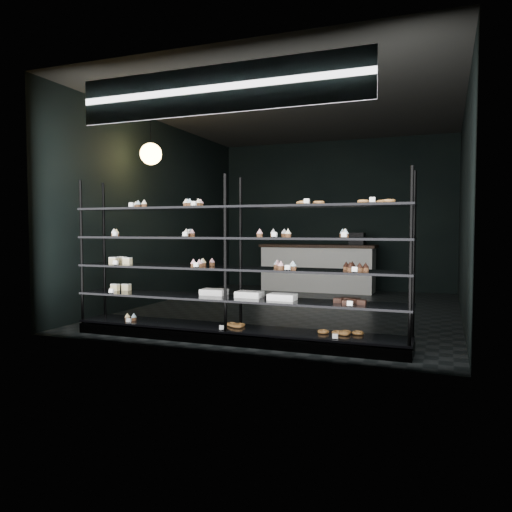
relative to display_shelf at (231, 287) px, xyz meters
name	(u,v)px	position (x,y,z in m)	size (l,w,h in m)	color
room	(295,210)	(0.04, 2.45, 0.97)	(5.01, 6.01, 3.20)	black
display_shelf	(231,287)	(0.00, 0.00, 0.00)	(4.00, 0.50, 1.91)	black
signage	(216,90)	(0.04, -0.48, 2.12)	(3.30, 0.05, 0.50)	#0C143D
pendant_lamp	(151,154)	(-1.93, 1.36, 1.82)	(0.33, 0.33, 0.89)	black
service_counter	(318,267)	(-0.18, 4.95, -0.13)	(2.41, 0.65, 1.23)	silver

